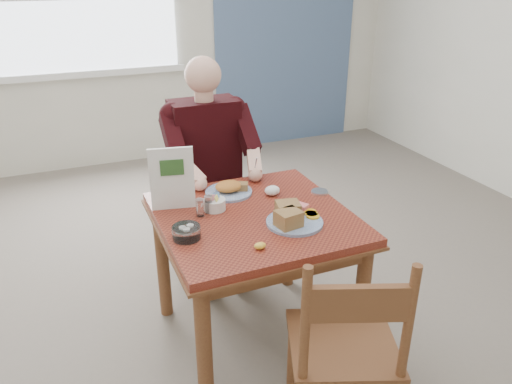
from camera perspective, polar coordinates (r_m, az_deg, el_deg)
name	(u,v)px	position (r m, az deg, el deg)	size (l,w,h in m)	color
floor	(254,337)	(2.83, -0.19, -16.20)	(6.00, 6.00, 0.00)	slate
wall_back	(132,18)	(5.07, -14.02, 18.75)	(5.50, 5.50, 0.00)	beige
accent_panel	(287,12)	(5.54, 3.53, 19.81)	(1.60, 0.02, 2.80)	#4A6289
lemon_wedge	(260,246)	(2.12, 0.47, -6.16)	(0.05, 0.04, 0.03)	yellow
napkin	(272,191)	(2.60, 1.87, 0.17)	(0.08, 0.07, 0.05)	white
metal_dish	(320,192)	(2.65, 7.29, 0.02)	(0.09, 0.09, 0.01)	silver
table	(254,234)	(2.46, -0.21, -4.85)	(0.92, 0.92, 0.75)	maroon
chair_far	(207,200)	(3.21, -5.65, -0.89)	(0.42, 0.42, 0.95)	brown
chair_near	(345,350)	(2.07, 10.12, -17.34)	(0.54, 0.54, 0.95)	brown
diner	(209,155)	(3.00, -5.40, 4.18)	(0.53, 0.56, 1.39)	gray
near_plate	(292,217)	(2.32, 4.12, -2.88)	(0.29, 0.28, 0.09)	white
far_plate	(230,189)	(2.62, -3.03, 0.37)	(0.32, 0.32, 0.07)	white
caddy	(215,204)	(2.45, -4.75, -1.40)	(0.14, 0.14, 0.08)	white
shakers	(204,206)	(2.40, -5.94, -1.57)	(0.10, 0.07, 0.09)	white
creamer	(186,232)	(2.21, -7.96, -4.58)	(0.15, 0.15, 0.06)	white
menu	(172,178)	(2.44, -9.58, 1.54)	(0.21, 0.06, 0.31)	white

